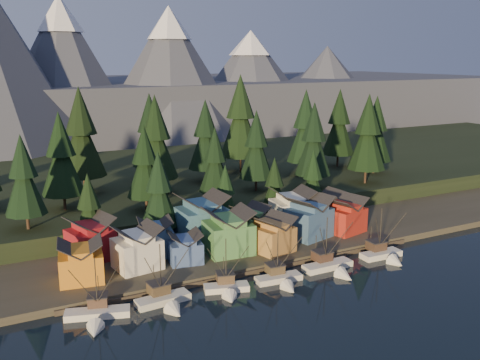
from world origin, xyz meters
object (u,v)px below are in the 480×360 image
boat_1 (165,293)px  boat_3 (281,273)px  house_back_1 (155,236)px  boat_6 (385,248)px  house_front_1 (137,246)px  boat_2 (227,281)px  boat_0 (96,309)px  boat_4 (332,260)px  house_back_0 (90,237)px  house_front_0 (81,260)px

boat_1 → boat_3: 23.47m
house_back_1 → boat_1: bearing=-93.4°
boat_6 → house_front_1: bearing=164.3°
boat_1 → boat_2: bearing=-6.5°
boat_0 → boat_1: boat_1 is taller
boat_3 → boat_4: 12.62m
boat_6 → house_front_1: boat_6 is taller
house_back_0 → house_front_0: bearing=-125.6°
house_back_0 → boat_4: bearing=-44.5°
boat_4 → house_back_1: (-30.71, 21.78, 3.46)m
boat_2 → house_back_1: size_ratio=1.34×
boat_4 → boat_6: 14.45m
boat_6 → house_front_1: size_ratio=1.30×
boat_3 → house_back_1: size_ratio=1.34×
boat_3 → house_back_1: boat_3 is taller
boat_6 → house_front_0: boat_6 is taller
boat_2 → house_back_0: bearing=144.8°
boat_0 → house_back_0: 25.35m
house_back_0 → boat_0: bearing=-114.6°
house_back_1 → boat_3: bearing=-40.0°
boat_3 → boat_4: (12.61, 0.51, 0.09)m
boat_4 → house_back_1: 37.81m
boat_4 → house_back_0: (-43.67, 25.57, 4.15)m
boat_2 → boat_3: (11.26, -0.97, -0.12)m
boat_0 → house_front_0: boat_0 is taller
boat_2 → house_back_1: bearing=124.3°
house_back_1 → house_back_0: bearing=174.7°
boat_1 → boat_6: (50.49, -0.79, 0.08)m
boat_2 → boat_6: size_ratio=0.92×
boat_4 → boat_6: boat_6 is taller
boat_4 → house_back_0: 50.78m
boat_4 → boat_1: bearing=178.4°
boat_4 → house_front_0: size_ratio=1.33×
boat_2 → boat_1: bearing=-165.3°
house_front_1 → house_back_0: size_ratio=0.93×
house_front_1 → house_back_0: house_back_0 is taller
boat_3 → house_front_1: house_front_1 is taller
boat_0 → house_front_0: (0.46, 14.19, 3.68)m
boat_2 → house_front_0: (-23.89, 14.73, 3.47)m
boat_6 → house_back_0: (-58.12, 25.50, 3.94)m
boat_0 → boat_6: 62.68m
house_front_1 → boat_3: bearing=-42.6°
boat_2 → house_back_0: house_back_0 is taller
boat_1 → house_front_0: 18.82m
house_front_0 → house_back_1: 18.28m
boat_0 → house_front_1: size_ratio=1.27×
boat_3 → boat_0: bearing=-176.8°
boat_0 → house_front_1: (11.82, 15.38, 4.09)m
boat_3 → house_back_1: (-18.10, 22.29, 3.55)m
boat_4 → boat_6: size_ratio=1.00×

